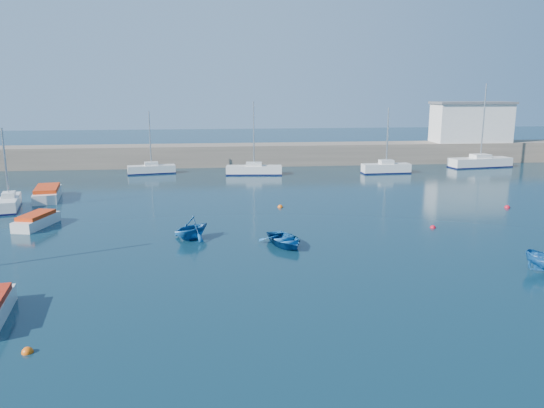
{
  "coord_description": "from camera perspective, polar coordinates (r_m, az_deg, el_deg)",
  "views": [
    {
      "loc": [
        -4.45,
        -21.49,
        9.45
      ],
      "look_at": [
        -0.29,
        14.56,
        1.6
      ],
      "focal_mm": 35.0,
      "sensor_mm": 36.0,
      "label": 1
    }
  ],
  "objects": [
    {
      "name": "buoy_1",
      "position": [
        38.68,
        16.92,
        -2.48
      ],
      "size": [
        0.4,
        0.4,
        0.4
      ],
      "primitive_type": "sphere",
      "color": "#B50D1F",
      "rests_on": "ground"
    },
    {
      "name": "buoy_3",
      "position": [
        43.45,
        0.9,
        -0.36
      ],
      "size": [
        0.44,
        0.44,
        0.44
      ],
      "primitive_type": "sphere",
      "color": "#DC540B",
      "rests_on": "ground"
    },
    {
      "name": "motorboat_2",
      "position": [
        50.56,
        -23.01,
        1.07
      ],
      "size": [
        2.89,
        5.77,
        1.14
      ],
      "rotation": [
        0.0,
        0.0,
        0.18
      ],
      "color": "silver",
      "rests_on": "ground"
    },
    {
      "name": "ground",
      "position": [
        23.9,
        4.79,
        -11.14
      ],
      "size": [
        220.0,
        220.0,
        0.0
      ],
      "primitive_type": "plane",
      "color": "#0C2634",
      "rests_on": "ground"
    },
    {
      "name": "sailboat_3",
      "position": [
        47.58,
        -26.39,
        0.14
      ],
      "size": [
        2.44,
        4.99,
        6.52
      ],
      "rotation": [
        0.0,
        0.0,
        0.24
      ],
      "color": "silver",
      "rests_on": "ground"
    },
    {
      "name": "harbor_office",
      "position": [
        75.9,
        20.63,
        8.15
      ],
      "size": [
        10.0,
        4.0,
        5.0
      ],
      "primitive_type": "cube",
      "color": "silver",
      "rests_on": "back_wall"
    },
    {
      "name": "sailboat_8",
      "position": [
        70.97,
        21.47,
        4.23
      ],
      "size": [
        8.08,
        3.29,
        10.18
      ],
      "rotation": [
        0.0,
        0.0,
        1.71
      ],
      "color": "silver",
      "rests_on": "ground"
    },
    {
      "name": "sailboat_5",
      "position": [
        62.42,
        -12.83,
        3.69
      ],
      "size": [
        5.5,
        2.45,
        7.07
      ],
      "rotation": [
        0.0,
        0.0,
        1.76
      ],
      "color": "silver",
      "rests_on": "ground"
    },
    {
      "name": "back_wall",
      "position": [
        68.13,
        -2.81,
        5.32
      ],
      "size": [
        96.0,
        4.5,
        2.6
      ],
      "primitive_type": "cube",
      "color": "#716456",
      "rests_on": "ground"
    },
    {
      "name": "sailboat_7",
      "position": [
        62.59,
        12.17,
        3.81
      ],
      "size": [
        5.61,
        1.81,
        7.46
      ],
      "rotation": [
        0.0,
        0.0,
        1.62
      ],
      "color": "silver",
      "rests_on": "ground"
    },
    {
      "name": "sailboat_6",
      "position": [
        60.29,
        -1.95,
        3.71
      ],
      "size": [
        6.41,
        2.37,
        8.2
      ],
      "rotation": [
        0.0,
        0.0,
        1.47
      ],
      "color": "silver",
      "rests_on": "ground"
    },
    {
      "name": "dinghy_left",
      "position": [
        34.47,
        -8.68,
        -2.56
      ],
      "size": [
        3.75,
        3.76,
        1.5
      ],
      "primitive_type": "imported",
      "rotation": [
        0.0,
        0.0,
        -0.77
      ],
      "color": "#155293",
      "rests_on": "ground"
    },
    {
      "name": "buoy_4",
      "position": [
        47.33,
        23.97,
        -0.38
      ],
      "size": [
        0.46,
        0.46,
        0.46
      ],
      "primitive_type": "sphere",
      "color": "#B50D1F",
      "rests_on": "ground"
    },
    {
      "name": "motorboat_1",
      "position": [
        40.73,
        -24.0,
        -1.63
      ],
      "size": [
        2.36,
        4.2,
        0.98
      ],
      "rotation": [
        0.0,
        0.0,
        -0.26
      ],
      "color": "silver",
      "rests_on": "ground"
    },
    {
      "name": "dinghy_center",
      "position": [
        32.81,
        1.36,
        -3.88
      ],
      "size": [
        3.44,
        4.11,
        0.73
      ],
      "primitive_type": "imported",
      "rotation": [
        0.0,
        0.0,
        0.3
      ],
      "color": "#155293",
      "rests_on": "ground"
    },
    {
      "name": "buoy_0",
      "position": [
        22.11,
        -24.8,
        -14.31
      ],
      "size": [
        0.43,
        0.43,
        0.43
      ],
      "primitive_type": "sphere",
      "color": "#DC540B",
      "rests_on": "ground"
    }
  ]
}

